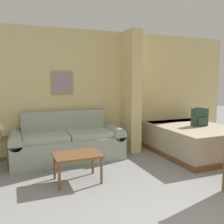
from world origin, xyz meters
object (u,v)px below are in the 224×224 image
couch (67,143)px  backpack (200,116)px  bed (192,139)px  coffee_table (77,157)px

couch → backpack: (2.69, -0.61, 0.47)m
bed → backpack: bearing=-16.3°
couch → coffee_table: couch is taller
coffee_table → backpack: backpack is taller
coffee_table → bed: bearing=11.8°
couch → bed: (2.55, -0.57, -0.04)m
bed → backpack: (0.14, -0.04, 0.50)m
couch → coffee_table: (-0.08, -1.12, 0.05)m
couch → coffee_table: size_ratio=3.03×
backpack → bed: bearing=163.7°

